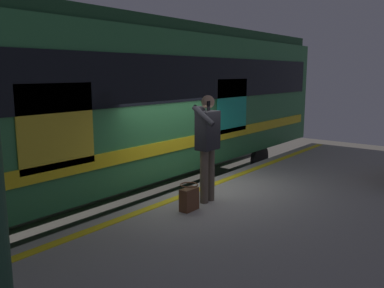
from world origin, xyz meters
TOP-DOWN VIEW (x-y plane):
  - ground_plane at (0.00, 0.00)m, footprint 24.07×24.07m
  - platform at (0.00, 2.56)m, footprint 12.33×5.13m
  - safety_line at (0.00, 0.30)m, footprint 12.09×0.16m
  - track_rail_near at (0.00, -1.31)m, footprint 16.03×0.08m
  - track_rail_far at (0.00, -2.74)m, footprint 16.03×0.08m
  - train_carriage at (0.09, -2.02)m, footprint 13.46×3.11m
  - passenger at (0.48, 0.81)m, footprint 0.57×0.55m
  - handbag at (1.02, 0.86)m, footprint 0.32×0.29m

SIDE VIEW (x-z plane):
  - ground_plane at x=0.00m, z-range 0.00..0.00m
  - track_rail_near at x=0.00m, z-range 0.00..0.16m
  - track_rail_far at x=0.00m, z-range 0.00..0.16m
  - platform at x=0.00m, z-range 0.00..0.86m
  - safety_line at x=0.00m, z-range 0.86..0.87m
  - handbag at x=1.02m, z-range 0.85..1.28m
  - passenger at x=0.48m, z-range 1.03..2.83m
  - train_carriage at x=0.09m, z-range 0.54..4.45m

